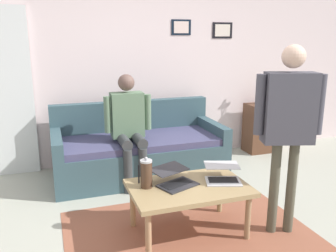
# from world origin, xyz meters

# --- Properties ---
(ground_plane) EXTENTS (7.68, 7.68, 0.00)m
(ground_plane) POSITION_xyz_m (0.00, 0.00, 0.00)
(ground_plane) COLOR #B0B2A2
(area_rug) EXTENTS (2.13, 1.66, 0.01)m
(area_rug) POSITION_xyz_m (0.09, 0.01, 0.00)
(area_rug) COLOR #97573F
(area_rug) RESTS_ON ground_plane
(back_wall) EXTENTS (7.04, 0.11, 2.70)m
(back_wall) POSITION_xyz_m (-0.00, -2.20, 1.35)
(back_wall) COLOR silver
(back_wall) RESTS_ON ground_plane
(couch) EXTENTS (2.06, 0.92, 0.88)m
(couch) POSITION_xyz_m (0.16, -1.58, 0.30)
(couch) COLOR #37535B
(couch) RESTS_ON ground_plane
(coffee_table) EXTENTS (1.02, 0.66, 0.45)m
(coffee_table) POSITION_xyz_m (0.09, -0.09, 0.40)
(coffee_table) COLOR tan
(coffee_table) RESTS_ON ground_plane
(laptop_left) EXTENTS (0.42, 0.43, 0.13)m
(laptop_left) POSITION_xyz_m (0.20, -0.17, 0.49)
(laptop_left) COLOR #28282D
(laptop_left) RESTS_ON coffee_table
(laptop_center) EXTENTS (0.39, 0.41, 0.12)m
(laptop_center) POSITION_xyz_m (-0.24, -0.11, 0.49)
(laptop_center) COLOR silver
(laptop_center) RESTS_ON coffee_table
(french_press) EXTENTS (0.12, 0.10, 0.27)m
(french_press) POSITION_xyz_m (0.45, -0.18, 0.57)
(french_press) COLOR #4C3323
(french_press) RESTS_ON coffee_table
(side_shelf) EXTENTS (0.42, 0.32, 0.73)m
(side_shelf) POSITION_xyz_m (-1.78, -1.89, 0.36)
(side_shelf) COLOR brown
(side_shelf) RESTS_ON ground_plane
(flower_vase) EXTENTS (0.10, 0.10, 0.46)m
(flower_vase) POSITION_xyz_m (-1.78, -1.90, 0.89)
(flower_vase) COLOR #8CA1A5
(flower_vase) RESTS_ON side_shelf
(person_standing) EXTENTS (0.57, 0.30, 1.64)m
(person_standing) POSITION_xyz_m (-0.69, 0.15, 1.05)
(person_standing) COLOR #525140
(person_standing) RESTS_ON ground_plane
(person_seated) EXTENTS (0.55, 0.51, 1.28)m
(person_seated) POSITION_xyz_m (0.33, -1.36, 0.73)
(person_seated) COLOR #383B3D
(person_seated) RESTS_ON ground_plane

